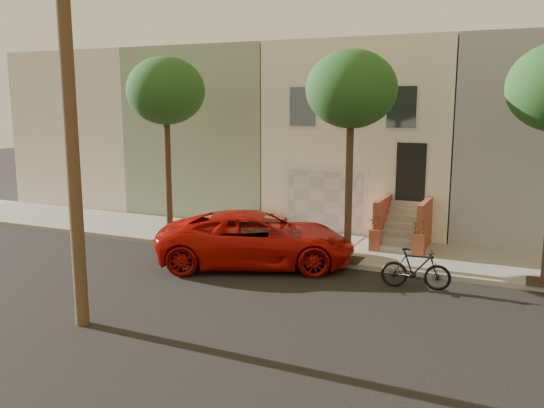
% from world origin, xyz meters
% --- Properties ---
extents(ground, '(90.00, 90.00, 0.00)m').
position_xyz_m(ground, '(0.00, 0.00, 0.00)').
color(ground, black).
rests_on(ground, ground).
extents(sidewalk, '(40.00, 3.70, 0.15)m').
position_xyz_m(sidewalk, '(0.00, 5.35, 0.07)').
color(sidewalk, gray).
rests_on(sidewalk, ground).
extents(house_row, '(33.10, 11.70, 7.00)m').
position_xyz_m(house_row, '(0.00, 11.19, 3.64)').
color(house_row, silver).
rests_on(house_row, sidewalk).
extents(tree_left, '(2.70, 2.57, 6.30)m').
position_xyz_m(tree_left, '(-5.50, 3.90, 5.26)').
color(tree_left, '#2D2116').
rests_on(tree_left, sidewalk).
extents(tree_mid, '(2.70, 2.57, 6.30)m').
position_xyz_m(tree_mid, '(1.00, 3.90, 5.26)').
color(tree_mid, '#2D2116').
rests_on(tree_mid, sidewalk).
extents(pickup_truck, '(6.51, 4.83, 1.64)m').
position_xyz_m(pickup_truck, '(-1.50, 2.67, 0.82)').
color(pickup_truck, '#B00D07').
rests_on(pickup_truck, ground).
extents(motorcycle, '(1.89, 0.74, 1.10)m').
position_xyz_m(motorcycle, '(3.35, 2.40, 0.55)').
color(motorcycle, black).
rests_on(motorcycle, ground).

